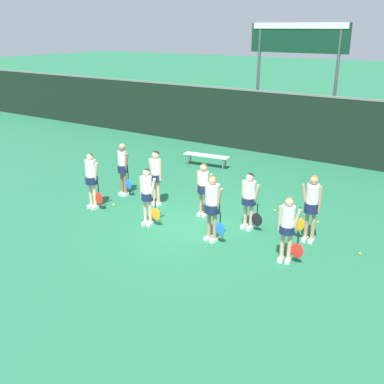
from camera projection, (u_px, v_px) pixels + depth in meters
name	position (u px, v px, depth m)	size (l,w,h in m)	color
ground_plane	(191.00, 223.00, 12.81)	(140.00, 140.00, 0.00)	#216642
fence_windscreen	(298.00, 126.00, 18.71)	(60.00, 0.08, 2.73)	black
scoreboard	(298.00, 50.00, 19.46)	(4.40, 0.15, 5.44)	#515156
bench_courtside	(206.00, 157.00, 17.85)	(1.90, 0.60, 0.48)	silver
player_0	(91.00, 176.00, 13.54)	(0.67, 0.38, 1.75)	beige
player_1	(147.00, 193.00, 12.40)	(0.63, 0.33, 1.66)	beige
player_2	(212.00, 203.00, 11.43)	(0.67, 0.41, 1.76)	tan
player_3	(288.00, 225.00, 10.42)	(0.65, 0.36, 1.63)	tan
player_4	(123.00, 165.00, 14.62)	(0.61, 0.34, 1.74)	#8C664C
player_5	(156.00, 173.00, 13.79)	(0.62, 0.34, 1.75)	tan
player_6	(204.00, 185.00, 13.02)	(0.64, 0.35, 1.61)	tan
player_7	(249.00, 196.00, 12.16)	(0.69, 0.40, 1.62)	tan
player_8	(312.00, 203.00, 11.39)	(0.65, 0.36, 1.81)	tan
tennis_ball_0	(318.00, 222.00, 12.82)	(0.07, 0.07, 0.07)	#CCE033
tennis_ball_1	(93.00, 195.00, 14.89)	(0.07, 0.07, 0.07)	#CCE033
tennis_ball_2	(114.00, 205.00, 14.06)	(0.07, 0.07, 0.07)	#CCE033
tennis_ball_3	(275.00, 210.00, 13.63)	(0.07, 0.07, 0.07)	#CCE033
tennis_ball_4	(360.00, 254.00, 11.03)	(0.07, 0.07, 0.07)	#CCE033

